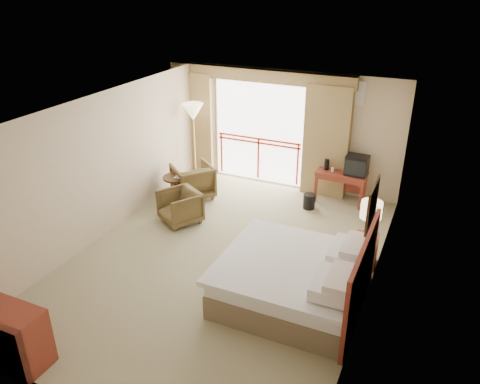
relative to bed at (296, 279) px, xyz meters
The scene contains 29 objects.
floor 1.66m from the bed, 158.15° to the left, with size 7.00×7.00×0.00m, color #89815C.
ceiling 2.83m from the bed, 158.15° to the left, with size 7.00×7.00×0.00m, color white.
wall_back 4.47m from the bed, 110.05° to the left, with size 5.00×5.00×0.00m, color #CAB392.
wall_front 3.41m from the bed, 117.29° to the right, with size 5.00×5.00×0.00m, color #CAB392.
wall_left 4.16m from the bed, behind, with size 7.00×7.00×0.00m, color #CAB392.
wall_right 1.52m from the bed, 30.87° to the left, with size 7.00×7.00×0.00m, color #CAB392.
balcony_door 4.75m from the bed, 119.37° to the left, with size 2.40×2.40×0.00m, color white.
balcony_railing 4.68m from the bed, 119.49° to the left, with size 2.09×0.03×1.02m.
curtain_left 5.65m from the bed, 134.97° to the left, with size 1.00×0.26×2.50m, color olive.
curtain_right 4.10m from the bed, 99.29° to the left, with size 1.00×0.26×2.50m, color olive.
valance 5.08m from the bed, 119.98° to the left, with size 4.40×0.22×0.28m, color olive.
hvac_vent 4.53m from the bed, 92.76° to the left, with size 0.50×0.04×0.50m, color silver.
bed is the anchor object (origin of this frame).
headboard 1.00m from the bed, ahead, with size 0.06×2.10×1.30m, color maroon.
framed_art 1.77m from the bed, ahead, with size 0.04×0.72×0.60m.
nightstand 1.64m from the bed, 61.11° to the left, with size 0.38×0.45×0.54m, color maroon.
table_lamp 1.80m from the bed, 61.94° to the left, with size 0.36×0.36×0.63m.
phone 1.50m from the bed, 60.01° to the left, with size 0.18×0.14×0.08m, color black.
desk 3.75m from the bed, 92.92° to the left, with size 1.08×0.52×0.70m.
tv 3.73m from the bed, 88.30° to the left, with size 0.47×0.37×0.42m.
coffee_maker 3.76m from the bed, 98.33° to the left, with size 0.11×0.11×0.24m, color black.
cup 3.68m from the bed, 96.12° to the left, with size 0.06×0.06×0.09m, color white.
wastebasket 3.18m from the bed, 102.93° to the left, with size 0.26×0.26×0.32m, color black.
armchair_far 4.17m from the bed, 141.78° to the left, with size 0.82×0.84×0.77m, color #4B3A1F.
armchair_near 3.27m from the bed, 153.87° to the left, with size 0.72×0.74×0.67m, color #4B3A1F.
side_table 4.11m from the bed, 147.78° to the left, with size 0.54×0.54×0.59m.
book 4.11m from the bed, 147.78° to the left, with size 0.16×0.21×0.02m, color white.
floor_lamp 5.13m from the bed, 137.28° to the left, with size 0.49×0.49×1.91m.
dresser 4.10m from the bed, 138.05° to the right, with size 1.23×0.52×0.82m.
Camera 1 is at (3.16, -6.30, 4.61)m, focal length 35.00 mm.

